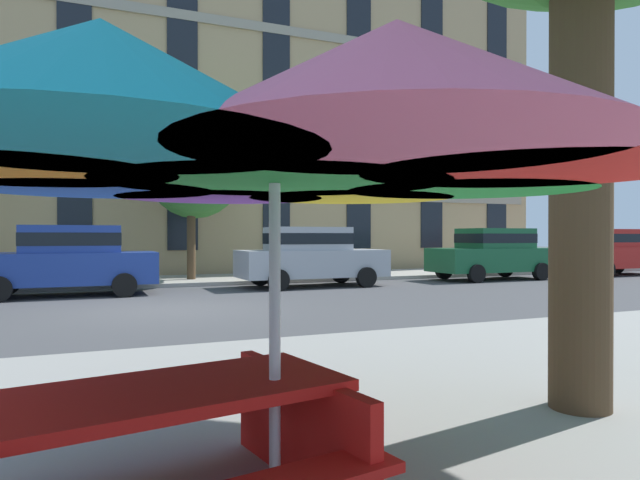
% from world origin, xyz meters
% --- Properties ---
extents(ground_plane, '(120.00, 120.00, 0.00)m').
position_xyz_m(ground_plane, '(0.00, 0.00, 0.00)').
color(ground_plane, '#424244').
extents(sidewalk_far, '(56.00, 3.60, 0.12)m').
position_xyz_m(sidewalk_far, '(0.00, 6.80, 0.06)').
color(sidewalk_far, '#9E998E').
rests_on(sidewalk_far, ground).
extents(apartment_building, '(36.11, 12.08, 12.80)m').
position_xyz_m(apartment_building, '(0.00, 14.99, 6.40)').
color(apartment_building, tan).
rests_on(apartment_building, ground).
extents(sedan_blue, '(4.40, 1.98, 1.78)m').
position_xyz_m(sedan_blue, '(-1.93, 3.70, 0.95)').
color(sedan_blue, navy).
rests_on(sedan_blue, ground).
extents(sedan_silver, '(4.40, 1.98, 1.78)m').
position_xyz_m(sedan_silver, '(4.72, 3.70, 0.95)').
color(sedan_silver, '#A8AAB2').
rests_on(sedan_silver, ground).
extents(sedan_green, '(4.40, 1.98, 1.78)m').
position_xyz_m(sedan_green, '(11.57, 3.70, 0.95)').
color(sedan_green, '#195933').
rests_on(sedan_green, ground).
extents(sedan_red, '(4.40, 1.98, 1.78)m').
position_xyz_m(sedan_red, '(17.36, 3.70, 0.95)').
color(sedan_red, '#B21E19').
rests_on(sedan_red, ground).
extents(street_tree_middle, '(3.56, 3.88, 5.59)m').
position_xyz_m(street_tree_middle, '(1.70, 6.37, 3.86)').
color(street_tree_middle, '#4C3823').
rests_on(street_tree_middle, ground).
extents(patio_umbrella, '(3.90, 3.90, 2.28)m').
position_xyz_m(patio_umbrella, '(-0.63, -9.00, 2.00)').
color(patio_umbrella, silver).
rests_on(patio_umbrella, ground).
extents(picnic_table, '(2.03, 1.80, 0.77)m').
position_xyz_m(picnic_table, '(-1.19, -8.94, 0.49)').
color(picnic_table, red).
rests_on(picnic_table, ground).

